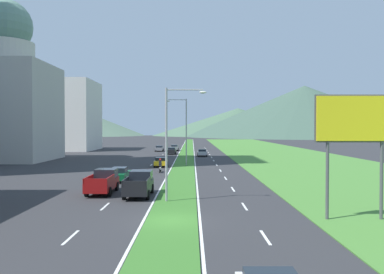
{
  "coord_description": "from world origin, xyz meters",
  "views": [
    {
      "loc": [
        1.26,
        -24.21,
        5.72
      ],
      "look_at": [
        0.9,
        49.86,
        4.1
      ],
      "focal_mm": 37.11,
      "sensor_mm": 36.0,
      "label": 1
    }
  ],
  "objects_px": {
    "street_lamp_mid": "(186,127)",
    "pickup_truck_0": "(141,184)",
    "car_0": "(176,148)",
    "car_2": "(122,174)",
    "billboard_roadside": "(357,125)",
    "pickup_truck_1": "(105,182)",
    "car_3": "(161,148)",
    "motorcycle_rider": "(162,167)",
    "car_6": "(163,162)",
    "street_lamp_near": "(173,136)",
    "car_1": "(204,153)",
    "car_5": "(174,151)"
  },
  "relations": [
    {
      "from": "car_0",
      "to": "motorcycle_rider",
      "type": "distance_m",
      "value": 50.03
    },
    {
      "from": "car_3",
      "to": "car_6",
      "type": "bearing_deg",
      "value": -174.93
    },
    {
      "from": "car_0",
      "to": "car_3",
      "type": "height_order",
      "value": "car_0"
    },
    {
      "from": "car_1",
      "to": "car_5",
      "type": "xyz_separation_m",
      "value": [
        -6.59,
        5.94,
        0.05
      ]
    },
    {
      "from": "pickup_truck_1",
      "to": "motorcycle_rider",
      "type": "bearing_deg",
      "value": -12.98
    },
    {
      "from": "car_2",
      "to": "pickup_truck_1",
      "type": "relative_size",
      "value": 0.86
    },
    {
      "from": "pickup_truck_0",
      "to": "car_6",
      "type": "bearing_deg",
      "value": 0.37
    },
    {
      "from": "street_lamp_near",
      "to": "street_lamp_mid",
      "type": "bearing_deg",
      "value": 89.18
    },
    {
      "from": "car_1",
      "to": "pickup_truck_1",
      "type": "distance_m",
      "value": 47.5
    },
    {
      "from": "billboard_roadside",
      "to": "car_0",
      "type": "xyz_separation_m",
      "value": [
        -14.61,
        76.84,
        -5.13
      ]
    },
    {
      "from": "car_2",
      "to": "pickup_truck_1",
      "type": "bearing_deg",
      "value": 179.51
    },
    {
      "from": "street_lamp_mid",
      "to": "car_0",
      "type": "xyz_separation_m",
      "value": [
        -3.32,
        40.87,
        -5.07
      ]
    },
    {
      "from": "car_2",
      "to": "car_3",
      "type": "distance_m",
      "value": 55.9
    },
    {
      "from": "pickup_truck_0",
      "to": "car_3",
      "type": "bearing_deg",
      "value": 3.22
    },
    {
      "from": "street_lamp_mid",
      "to": "pickup_truck_1",
      "type": "bearing_deg",
      "value": -104.72
    },
    {
      "from": "car_1",
      "to": "pickup_truck_0",
      "type": "distance_m",
      "value": 48.36
    },
    {
      "from": "street_lamp_near",
      "to": "car_3",
      "type": "xyz_separation_m",
      "value": [
        -6.52,
        67.83,
        -4.42
      ]
    },
    {
      "from": "billboard_roadside",
      "to": "car_6",
      "type": "bearing_deg",
      "value": 113.03
    },
    {
      "from": "street_lamp_near",
      "to": "pickup_truck_0",
      "type": "xyz_separation_m",
      "value": [
        -2.87,
        2.86,
        -4.17
      ]
    },
    {
      "from": "car_5",
      "to": "car_0",
      "type": "bearing_deg",
      "value": 0.06
    },
    {
      "from": "car_1",
      "to": "car_5",
      "type": "relative_size",
      "value": 1.03
    },
    {
      "from": "street_lamp_near",
      "to": "billboard_roadside",
      "type": "distance_m",
      "value": 13.27
    },
    {
      "from": "street_lamp_near",
      "to": "car_0",
      "type": "distance_m",
      "value": 70.84
    },
    {
      "from": "street_lamp_mid",
      "to": "pickup_truck_0",
      "type": "relative_size",
      "value": 1.89
    },
    {
      "from": "car_2",
      "to": "motorcycle_rider",
      "type": "height_order",
      "value": "motorcycle_rider"
    },
    {
      "from": "car_3",
      "to": "motorcycle_rider",
      "type": "bearing_deg",
      "value": -175.13
    },
    {
      "from": "billboard_roadside",
      "to": "car_0",
      "type": "relative_size",
      "value": 1.7
    },
    {
      "from": "street_lamp_mid",
      "to": "car_0",
      "type": "height_order",
      "value": "street_lamp_mid"
    },
    {
      "from": "billboard_roadside",
      "to": "car_0",
      "type": "distance_m",
      "value": 78.38
    },
    {
      "from": "billboard_roadside",
      "to": "car_6",
      "type": "distance_m",
      "value": 38.05
    },
    {
      "from": "car_3",
      "to": "street_lamp_mid",
      "type": "bearing_deg",
      "value": -169.65
    },
    {
      "from": "car_1",
      "to": "motorcycle_rider",
      "type": "xyz_separation_m",
      "value": [
        -6.22,
        -30.15,
        0.01
      ]
    },
    {
      "from": "car_0",
      "to": "car_1",
      "type": "distance_m",
      "value": 20.95
    },
    {
      "from": "car_6",
      "to": "motorcycle_rider",
      "type": "height_order",
      "value": "motorcycle_rider"
    },
    {
      "from": "street_lamp_near",
      "to": "car_3",
      "type": "height_order",
      "value": "street_lamp_near"
    },
    {
      "from": "car_1",
      "to": "street_lamp_mid",
      "type": "bearing_deg",
      "value": -8.91
    },
    {
      "from": "car_0",
      "to": "car_5",
      "type": "height_order",
      "value": "car_5"
    },
    {
      "from": "car_0",
      "to": "car_2",
      "type": "height_order",
      "value": "car_2"
    },
    {
      "from": "car_1",
      "to": "car_3",
      "type": "relative_size",
      "value": 1.07
    },
    {
      "from": "car_2",
      "to": "car_5",
      "type": "xyz_separation_m",
      "value": [
        3.32,
        44.78,
        0.02
      ]
    },
    {
      "from": "car_0",
      "to": "car_6",
      "type": "height_order",
      "value": "car_0"
    },
    {
      "from": "car_3",
      "to": "motorcycle_rider",
      "type": "xyz_separation_m",
      "value": [
        4.02,
        -47.22,
        0.02
      ]
    },
    {
      "from": "street_lamp_mid",
      "to": "pickup_truck_0",
      "type": "bearing_deg",
      "value": -96.98
    },
    {
      "from": "street_lamp_near",
      "to": "pickup_truck_0",
      "type": "bearing_deg",
      "value": 135.06
    },
    {
      "from": "car_1",
      "to": "pickup_truck_1",
      "type": "xyz_separation_m",
      "value": [
        -9.98,
        -46.44,
        0.24
      ]
    },
    {
      "from": "billboard_roadside",
      "to": "pickup_truck_1",
      "type": "distance_m",
      "value": 21.4
    },
    {
      "from": "car_2",
      "to": "billboard_roadside",
      "type": "bearing_deg",
      "value": -135.33
    },
    {
      "from": "car_2",
      "to": "motorcycle_rider",
      "type": "relative_size",
      "value": 2.31
    },
    {
      "from": "pickup_truck_1",
      "to": "car_3",
      "type": "bearing_deg",
      "value": 0.24
    },
    {
      "from": "motorcycle_rider",
      "to": "pickup_truck_1",
      "type": "bearing_deg",
      "value": 167.02
    }
  ]
}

